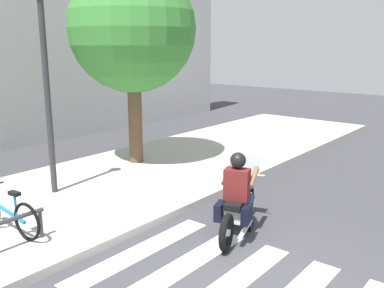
% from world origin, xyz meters
% --- Properties ---
extents(ground_plane, '(48.00, 48.00, 0.00)m').
position_xyz_m(ground_plane, '(0.00, 0.00, 0.00)').
color(ground_plane, '#38383D').
extents(sidewalk, '(24.00, 4.40, 0.15)m').
position_xyz_m(sidewalk, '(0.00, 4.24, 0.07)').
color(sidewalk, '#B7B2A8').
rests_on(sidewalk, ground).
extents(crosswalk_stripe_2, '(2.80, 0.40, 0.01)m').
position_xyz_m(crosswalk_stripe_2, '(-0.15, 0.00, 0.00)').
color(crosswalk_stripe_2, white).
rests_on(crosswalk_stripe_2, ground).
extents(crosswalk_stripe_3, '(2.80, 0.40, 0.01)m').
position_xyz_m(crosswalk_stripe_3, '(-0.15, 0.80, 0.00)').
color(crosswalk_stripe_3, white).
rests_on(crosswalk_stripe_3, ground).
extents(crosswalk_stripe_4, '(2.80, 0.40, 0.01)m').
position_xyz_m(crosswalk_stripe_4, '(-0.15, 1.60, 0.00)').
color(crosswalk_stripe_4, white).
rests_on(crosswalk_stripe_4, ground).
extents(motorcycle, '(2.00, 0.92, 1.19)m').
position_xyz_m(motorcycle, '(1.40, 0.83, 0.45)').
color(motorcycle, black).
rests_on(motorcycle, ground).
extents(rider, '(0.74, 0.67, 1.42)m').
position_xyz_m(rider, '(1.33, 0.81, 0.81)').
color(rider, '#591919').
rests_on(rider, ground).
extents(bicycle_3, '(0.48, 1.62, 0.74)m').
position_xyz_m(bicycle_3, '(-1.26, 3.49, 0.49)').
color(bicycle_3, black).
rests_on(bicycle_3, sidewalk).
extents(street_lamp, '(0.28, 0.28, 4.21)m').
position_xyz_m(street_lamp, '(0.35, 4.64, 2.56)').
color(street_lamp, '#2D2D33').
rests_on(street_lamp, ground).
extents(tree_near_rack, '(3.11, 3.11, 5.05)m').
position_xyz_m(tree_near_rack, '(3.05, 5.04, 3.47)').
color(tree_near_rack, brown).
rests_on(tree_near_rack, ground).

